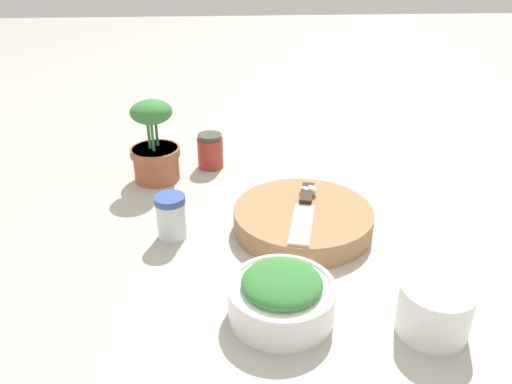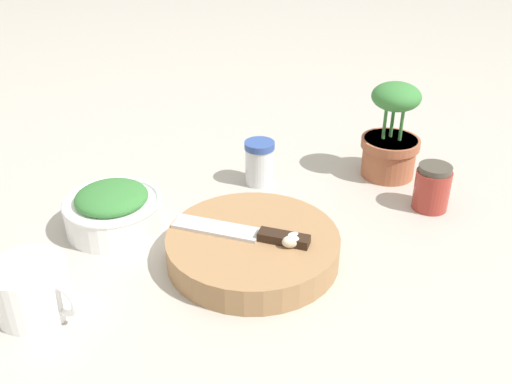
{
  "view_description": "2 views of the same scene",
  "coord_description": "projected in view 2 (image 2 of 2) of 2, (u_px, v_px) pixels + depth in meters",
  "views": [
    {
      "loc": [
        -0.77,
        0.05,
        0.48
      ],
      "look_at": [
        -0.01,
        0.0,
        0.08
      ],
      "focal_mm": 35.0,
      "sensor_mm": 36.0,
      "label": 1
    },
    {
      "loc": [
        0.05,
        -0.75,
        0.49
      ],
      "look_at": [
        -0.01,
        -0.02,
        0.08
      ],
      "focal_mm": 40.0,
      "sensor_mm": 36.0,
      "label": 2
    }
  ],
  "objects": [
    {
      "name": "spice_jar",
      "position": [
        259.0,
        163.0,
        1.01
      ],
      "size": [
        0.05,
        0.05,
        0.08
      ],
      "color": "silver",
      "rests_on": "ground_plane"
    },
    {
      "name": "coffee_mug",
      "position": [
        32.0,
        289.0,
        0.71
      ],
      "size": [
        0.12,
        0.1,
        0.07
      ],
      "color": "white",
      "rests_on": "ground_plane"
    },
    {
      "name": "cutting_board",
      "position": [
        253.0,
        247.0,
        0.82
      ],
      "size": [
        0.25,
        0.25,
        0.04
      ],
      "color": "#9E754C",
      "rests_on": "ground_plane"
    },
    {
      "name": "garlic_cloves",
      "position": [
        292.0,
        240.0,
        0.78
      ],
      "size": [
        0.03,
        0.04,
        0.02
      ],
      "color": "beige",
      "rests_on": "cutting_board"
    },
    {
      "name": "chef_knife",
      "position": [
        249.0,
        233.0,
        0.8
      ],
      "size": [
        0.2,
        0.07,
        0.01
      ],
      "rotation": [
        0.0,
        0.0,
        1.33
      ],
      "color": "black",
      "rests_on": "cutting_board"
    },
    {
      "name": "honey_jar",
      "position": [
        432.0,
        188.0,
        0.93
      ],
      "size": [
        0.06,
        0.06,
        0.08
      ],
      "color": "#9E3328",
      "rests_on": "ground_plane"
    },
    {
      "name": "ground_plane",
      "position": [
        263.0,
        228.0,
        0.9
      ],
      "size": [
        5.0,
        5.0,
        0.0
      ],
      "primitive_type": "plane",
      "color": "#B2ADA3"
    },
    {
      "name": "herb_bowl",
      "position": [
        113.0,
        209.0,
        0.88
      ],
      "size": [
        0.15,
        0.15,
        0.07
      ],
      "color": "white",
      "rests_on": "ground_plane"
    },
    {
      "name": "potted_herb",
      "position": [
        391.0,
        137.0,
        1.02
      ],
      "size": [
        0.1,
        0.1,
        0.18
      ],
      "color": "#A35B3D",
      "rests_on": "ground_plane"
    }
  ]
}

